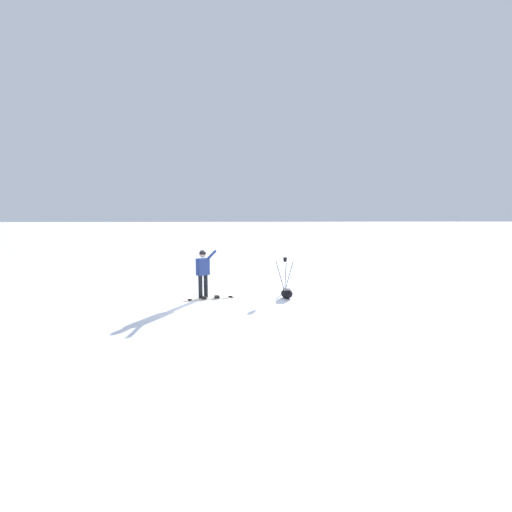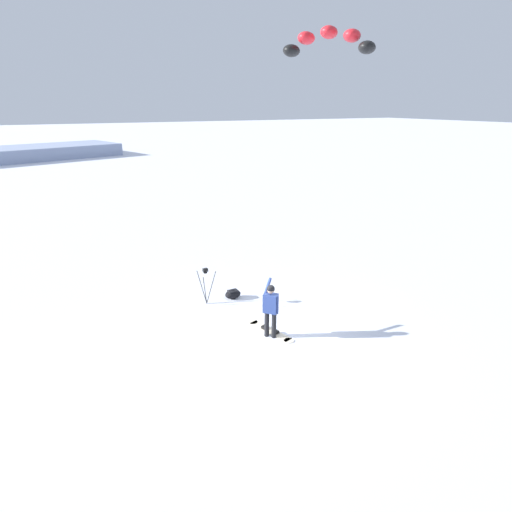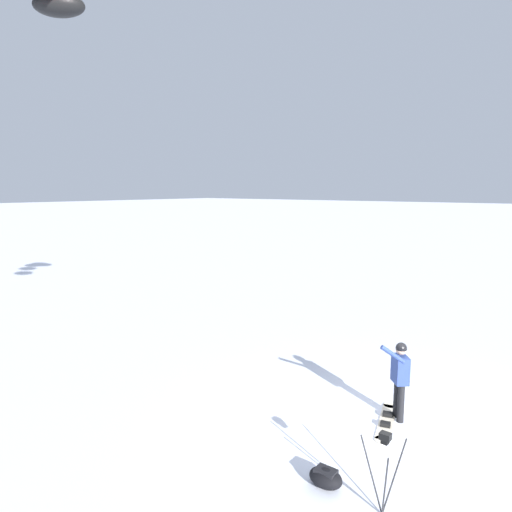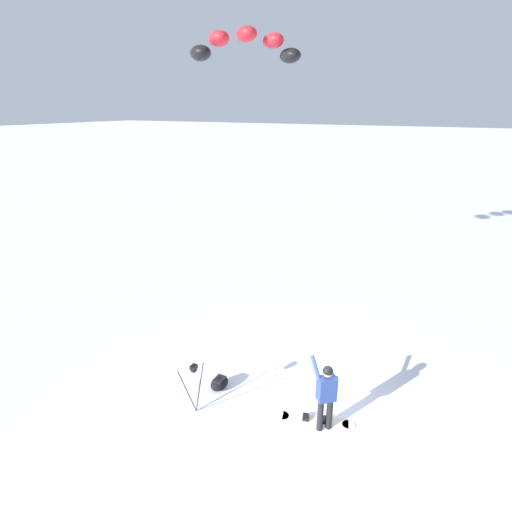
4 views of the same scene
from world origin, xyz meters
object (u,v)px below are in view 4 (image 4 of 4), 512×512
Objects in this scene: snowboarder at (326,392)px; traction_kite at (247,44)px; snowboard at (315,420)px; gear_bag_large at (219,383)px; camera_tripod at (194,379)px.

traction_kite is (-4.66, 4.96, 7.62)m from snowboarder.
snowboard is 0.54× the size of traction_kite.
snowboarder is 2.95× the size of gear_bag_large.
snowboarder reaches higher than camera_tripod.
traction_kite is 9.83m from camera_tripod.
gear_bag_large is at bearing -179.02° from snowboard.
snowboarder is 0.52× the size of traction_kite.
traction_kite is 9.93m from gear_bag_large.
snowboarder reaches higher than gear_bag_large.
gear_bag_large is at bearing 178.17° from snowboarder.
snowboarder is at bearing -1.83° from gear_bag_large.
snowboard is 10.80m from traction_kite.
snowboarder is 10.22m from traction_kite.
camera_tripod is (-2.64, -1.02, 0.90)m from snowboard.
snowboarder is 0.96× the size of snowboard.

